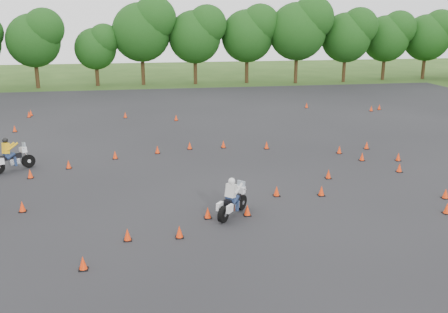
% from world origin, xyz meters
% --- Properties ---
extents(ground, '(140.00, 140.00, 0.00)m').
position_xyz_m(ground, '(0.00, 0.00, 0.00)').
color(ground, '#2D5119').
rests_on(ground, ground).
extents(asphalt_pad, '(62.00, 62.00, 0.00)m').
position_xyz_m(asphalt_pad, '(0.00, 6.00, 0.01)').
color(asphalt_pad, black).
rests_on(asphalt_pad, ground).
extents(treeline, '(86.79, 32.56, 10.67)m').
position_xyz_m(treeline, '(2.74, 34.83, 4.65)').
color(treeline, '#174112').
rests_on(treeline, ground).
extents(traffic_cones, '(33.29, 33.33, 0.45)m').
position_xyz_m(traffic_cones, '(0.09, 4.53, 0.23)').
color(traffic_cones, '#FF370A').
rests_on(traffic_cones, asphalt_pad).
extents(rider_yellow, '(2.32, 1.93, 1.80)m').
position_xyz_m(rider_yellow, '(-10.74, 7.30, 0.91)').
color(rider_yellow, gold).
rests_on(rider_yellow, ground).
extents(rider_white, '(1.91, 2.13, 1.69)m').
position_xyz_m(rider_white, '(-0.45, -0.71, 0.85)').
color(rider_white, silver).
rests_on(rider_white, ground).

